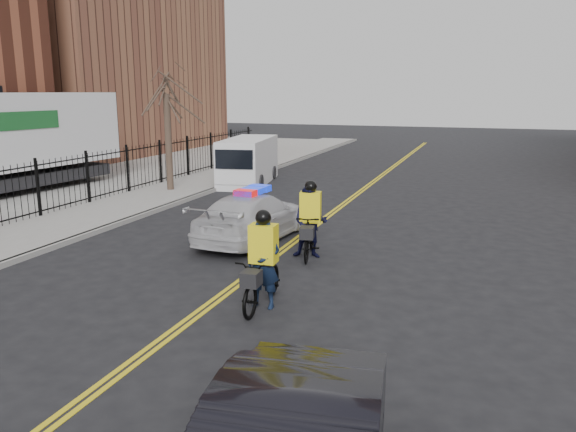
% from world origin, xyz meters
% --- Properties ---
extents(ground, '(120.00, 120.00, 0.00)m').
position_xyz_m(ground, '(0.00, 0.00, 0.00)').
color(ground, black).
rests_on(ground, ground).
extents(center_line_left, '(0.10, 60.00, 0.01)m').
position_xyz_m(center_line_left, '(-0.08, 8.00, 0.01)').
color(center_line_left, yellow).
rests_on(center_line_left, ground).
extents(center_line_right, '(0.10, 60.00, 0.01)m').
position_xyz_m(center_line_right, '(0.08, 8.00, 0.01)').
color(center_line_right, yellow).
rests_on(center_line_right, ground).
extents(sidewalk, '(3.00, 60.00, 0.15)m').
position_xyz_m(sidewalk, '(-7.50, 8.00, 0.07)').
color(sidewalk, gray).
rests_on(sidewalk, ground).
extents(curb, '(0.20, 60.00, 0.15)m').
position_xyz_m(curb, '(-6.00, 8.00, 0.07)').
color(curb, gray).
rests_on(curb, ground).
extents(iron_fence, '(0.12, 28.00, 2.00)m').
position_xyz_m(iron_fence, '(-9.00, 8.00, 1.00)').
color(iron_fence, black).
rests_on(iron_fence, ground).
extents(warehouse_far, '(14.00, 18.00, 14.00)m').
position_xyz_m(warehouse_far, '(-23.00, 24.00, 7.00)').
color(warehouse_far, brown).
rests_on(warehouse_far, ground).
extents(street_tree, '(3.20, 3.20, 4.80)m').
position_xyz_m(street_tree, '(-7.60, 10.00, 3.53)').
color(street_tree, '#3A2B22').
rests_on(street_tree, sidewalk).
extents(police_cruiser, '(2.26, 4.89, 1.54)m').
position_xyz_m(police_cruiser, '(-1.20, 4.06, 0.70)').
color(police_cruiser, silver).
rests_on(police_cruiser, ground).
extents(cargo_van, '(2.64, 5.26, 2.11)m').
position_xyz_m(cargo_van, '(-5.47, 13.37, 1.03)').
color(cargo_van, white).
rests_on(cargo_van, ground).
extents(cyclist_near, '(0.82, 2.08, 2.01)m').
position_xyz_m(cyclist_near, '(1.08, -0.71, 0.70)').
color(cyclist_near, black).
rests_on(cyclist_near, ground).
extents(cyclist_far, '(1.03, 2.09, 2.04)m').
position_xyz_m(cyclist_far, '(0.91, 2.91, 0.80)').
color(cyclist_far, black).
rests_on(cyclist_far, ground).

